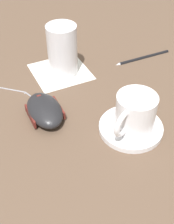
% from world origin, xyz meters
% --- Properties ---
extents(ground_plane, '(3.00, 3.00, 0.00)m').
position_xyz_m(ground_plane, '(0.00, 0.00, 0.00)').
color(ground_plane, brown).
extents(saucer, '(0.13, 0.13, 0.01)m').
position_xyz_m(saucer, '(-0.11, -0.09, 0.01)').
color(saucer, white).
rests_on(saucer, ground).
extents(coffee_cup, '(0.10, 0.08, 0.07)m').
position_xyz_m(coffee_cup, '(-0.12, -0.10, 0.05)').
color(coffee_cup, white).
rests_on(coffee_cup, saucer).
extents(computer_mouse, '(0.13, 0.11, 0.04)m').
position_xyz_m(computer_mouse, '(-0.08, 0.08, 0.02)').
color(computer_mouse, black).
rests_on(computer_mouse, ground).
extents(napkin_under_glass, '(0.18, 0.18, 0.00)m').
position_xyz_m(napkin_under_glass, '(0.09, 0.06, 0.00)').
color(napkin_under_glass, silver).
rests_on(napkin_under_glass, ground).
extents(drinking_glass, '(0.07, 0.07, 0.12)m').
position_xyz_m(drinking_glass, '(0.09, 0.05, 0.06)').
color(drinking_glass, silver).
rests_on(drinking_glass, napkin_under_glass).
extents(pen, '(0.08, 0.15, 0.01)m').
position_xyz_m(pen, '(0.15, -0.15, 0.00)').
color(pen, black).
rests_on(pen, ground).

